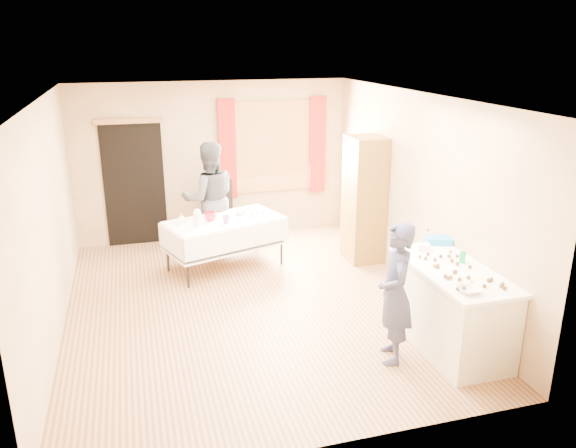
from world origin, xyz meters
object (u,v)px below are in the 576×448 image
object	(u,v)px
counter	(450,307)
girl	(395,293)
cabinet	(364,199)
party_table	(225,239)
woman	(210,199)
chair	(222,225)

from	to	relation	value
counter	girl	bearing A→B (deg)	-172.16
cabinet	girl	distance (m)	2.87
cabinet	party_table	distance (m)	2.15
counter	party_table	distance (m)	3.47
cabinet	counter	distance (m)	2.69
party_table	counter	bearing A→B (deg)	-73.41
woman	counter	bearing A→B (deg)	118.63
counter	woman	xyz separation A→B (m)	(-2.09, 3.52, 0.43)
party_table	woman	size ratio (longest dim) A/B	1.05
chair	woman	distance (m)	0.75
girl	party_table	bearing A→B (deg)	-140.80
party_table	girl	size ratio (longest dim) A/B	1.23
cabinet	counter	size ratio (longest dim) A/B	1.19
chair	party_table	bearing A→B (deg)	-93.90
party_table	cabinet	bearing A→B (deg)	-23.94
cabinet	woman	distance (m)	2.36
chair	girl	size ratio (longest dim) A/B	0.69
chair	girl	distance (m)	4.21
cabinet	counter	world-z (taller)	cabinet
counter	chair	distance (m)	4.35
counter	girl	size ratio (longest dim) A/B	1.05
counter	party_table	world-z (taller)	counter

